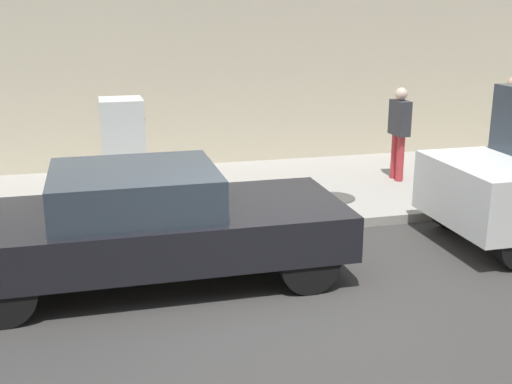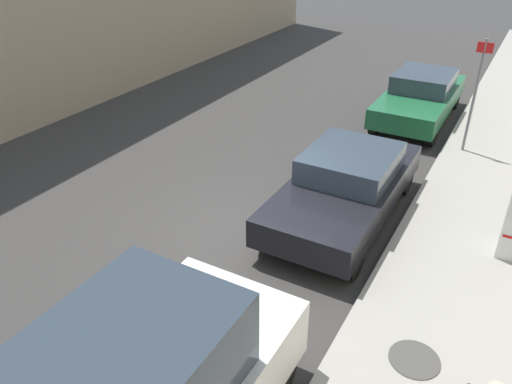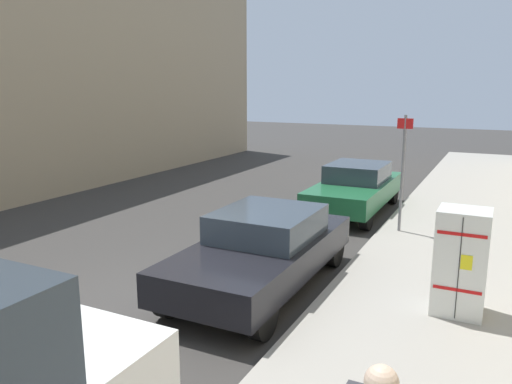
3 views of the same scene
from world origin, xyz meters
The scene contains 6 objects.
ground_plane centered at (0.00, 0.00, 0.00)m, with size 80.00×80.00×0.00m, color #383533.
sidewalk_slab centered at (-4.49, 0.00, 0.07)m, with size 4.08×44.00×0.15m, color #9E998E.
discarded_refrigerator centered at (-4.58, -1.53, 0.97)m, with size 0.75×0.70×1.64m.
street_sign_post centered at (-2.92, -5.67, 1.70)m, with size 0.36×0.07×2.79m.
parked_sedan_green centered at (-1.30, -7.56, 0.73)m, with size 1.78×4.51×1.40m.
parked_sedan_dark centered at (-1.30, -1.40, 0.74)m, with size 1.90×4.56×1.41m.
Camera 3 is at (-4.99, 6.32, 3.59)m, focal length 35.00 mm.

